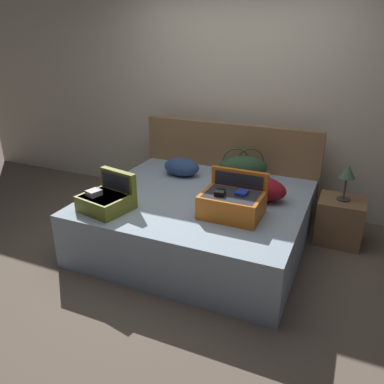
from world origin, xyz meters
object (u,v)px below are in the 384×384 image
hard_case_large (232,202)px  pillow_near_headboard (182,167)px  bed (197,221)px  table_lamp (347,173)px  pillow_center_head (260,188)px  hard_case_medium (107,199)px  nightstand (340,221)px  duffel_bag (243,167)px

hard_case_large → pillow_near_headboard: 1.09m
bed → table_lamp: bearing=26.6°
hard_case_large → pillow_center_head: bearing=74.6°
hard_case_large → table_lamp: (0.86, 0.90, 0.09)m
hard_case_medium → nightstand: 2.30m
bed → nightstand: (1.29, 0.64, -0.03)m
bed → table_lamp: 1.51m
pillow_center_head → nightstand: bearing=31.7°
hard_case_large → pillow_center_head: (0.13, 0.44, -0.01)m
bed → pillow_center_head: (0.56, 0.19, 0.37)m
hard_case_large → pillow_near_headboard: size_ratio=1.29×
hard_case_large → nightstand: bearing=46.9°
nightstand → bed: bearing=-153.4°
nightstand → hard_case_medium: bearing=-147.3°
bed → hard_case_large: size_ratio=3.91×
pillow_near_headboard → bed: bearing=-50.4°
table_lamp → bed: bearing=-153.4°
bed → table_lamp: size_ratio=5.44×
bed → hard_case_large: (0.43, -0.25, 0.39)m
pillow_near_headboard → pillow_center_head: pillow_center_head is taller
pillow_center_head → duffel_bag: bearing=124.3°
pillow_near_headboard → table_lamp: size_ratio=1.08×
duffel_bag → pillow_center_head: duffel_bag is taller
duffel_bag → pillow_near_headboard: 0.67m
bed → duffel_bag: (0.25, 0.63, 0.40)m
hard_case_medium → pillow_center_head: size_ratio=0.92×
bed → nightstand: bed is taller
bed → hard_case_large: hard_case_large is taller
duffel_bag → table_lamp: duffel_bag is taller
bed → hard_case_medium: 0.93m
duffel_bag → nightstand: bearing=0.7°
hard_case_medium → pillow_near_headboard: bearing=89.4°
bed → duffel_bag: duffel_bag is taller
bed → pillow_near_headboard: bearing=129.6°
bed → nightstand: size_ratio=4.37×
hard_case_medium → table_lamp: (1.91, 1.22, 0.11)m
pillow_near_headboard → nightstand: size_ratio=0.87×
nightstand → duffel_bag: bearing=-179.3°
hard_case_large → pillow_center_head: 0.46m
pillow_near_headboard → pillow_center_head: size_ratio=0.79×
hard_case_medium → nightstand: bearing=44.7°
duffel_bag → table_lamp: size_ratio=1.57×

